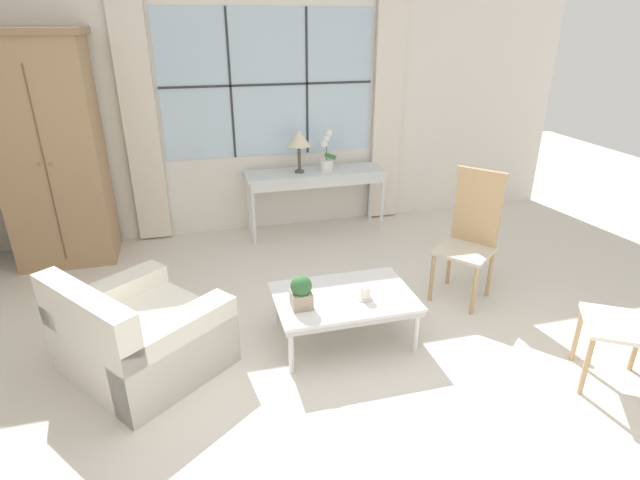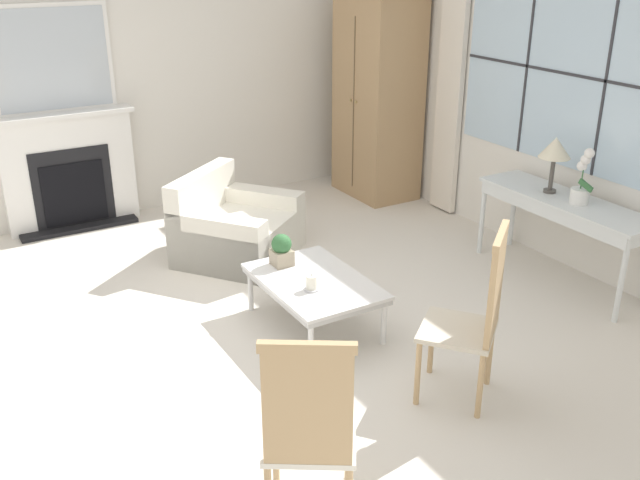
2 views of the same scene
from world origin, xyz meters
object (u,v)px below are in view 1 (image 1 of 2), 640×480
armoire (51,152)px  potted_orchid (327,155)px  table_lamp (299,139)px  coffee_table (344,300)px  pillar_candle (365,293)px  side_chair_wooden (471,230)px  potted_plant_small (301,292)px  armchair_upholstered (140,337)px  console_table (315,178)px

armoire → potted_orchid: armoire is taller
armoire → table_lamp: bearing=1.4°
coffee_table → pillar_candle: size_ratio=8.51×
side_chair_wooden → potted_plant_small: 1.69m
armchair_upholstered → pillar_candle: 1.63m
armoire → potted_orchid: 2.78m
potted_plant_small → pillar_candle: (0.48, -0.01, -0.07)m
potted_orchid → side_chair_wooden: 1.97m
armoire → console_table: (2.64, 0.06, -0.48)m
potted_orchid → coffee_table: bearing=-102.2°
console_table → coffee_table: 2.24m
potted_orchid → armchair_upholstered: (-1.95, -2.15, -0.64)m
armchair_upholstered → armoire: bearing=111.3°
coffee_table → potted_orchid: bearing=77.8°
side_chair_wooden → potted_plant_small: size_ratio=4.59×
console_table → armchair_upholstered: 2.85m
side_chair_wooden → coffee_table: (-1.27, -0.40, -0.28)m
armchair_upholstered → coffee_table: armchair_upholstered is taller
potted_orchid → potted_plant_small: bearing=-109.8°
table_lamp → coffee_table: (-0.16, -2.18, -0.75)m
coffee_table → potted_plant_small: size_ratio=4.19×
armchair_upholstered → pillar_candle: (1.62, -0.13, 0.19)m
potted_plant_small → coffee_table: bearing=13.7°
table_lamp → potted_plant_small: size_ratio=1.89×
table_lamp → potted_orchid: size_ratio=1.02×
table_lamp → potted_orchid: (0.31, -0.01, -0.20)m
pillar_candle → potted_orchid: bearing=81.7°
console_table → side_chair_wooden: size_ratio=1.39×
potted_orchid → side_chair_wooden: potted_orchid is taller
armchair_upholstered → coffee_table: bearing=-1.2°
coffee_table → table_lamp: bearing=85.9°
console_table → table_lamp: size_ratio=3.36×
armchair_upholstered → side_chair_wooden: (2.76, 0.37, 0.37)m
table_lamp → armchair_upholstered: 2.83m
pillar_candle → potted_plant_small: bearing=178.3°
console_table → potted_orchid: size_ratio=3.43×
side_chair_wooden → console_table: bearing=117.5°
armchair_upholstered → pillar_candle: size_ratio=10.77×
console_table → pillar_candle: console_table is taller
potted_orchid → potted_plant_small: size_ratio=1.85×
console_table → armoire: bearing=-178.6°
armoire → armchair_upholstered: 2.41m
console_table → armchair_upholstered: size_ratio=1.20×
table_lamp → console_table: bearing=1.6°
potted_orchid → coffee_table: size_ratio=0.44×
side_chair_wooden → table_lamp: bearing=122.1°
console_table → potted_orchid: bearing=-4.6°
console_table → armchair_upholstered: armchair_upholstered is taller
side_chair_wooden → pillar_candle: side_chair_wooden is taller
potted_plant_small → console_table: bearing=73.2°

